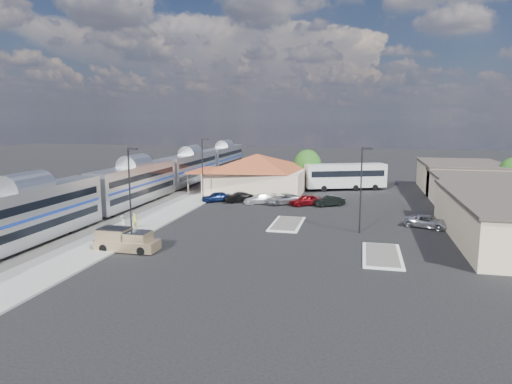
% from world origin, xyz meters
% --- Properties ---
extents(ground, '(280.00, 280.00, 0.00)m').
position_xyz_m(ground, '(0.00, 0.00, 0.00)').
color(ground, black).
rests_on(ground, ground).
extents(railbed, '(16.00, 100.00, 0.12)m').
position_xyz_m(railbed, '(-21.00, 8.00, 0.06)').
color(railbed, '#4C4944').
rests_on(railbed, ground).
extents(platform, '(5.50, 92.00, 0.18)m').
position_xyz_m(platform, '(-12.00, 6.00, 0.09)').
color(platform, gray).
rests_on(platform, ground).
extents(passenger_train, '(3.00, 104.00, 5.55)m').
position_xyz_m(passenger_train, '(-18.00, 8.49, 2.87)').
color(passenger_train, silver).
rests_on(passenger_train, ground).
extents(freight_cars, '(2.80, 46.00, 4.00)m').
position_xyz_m(freight_cars, '(-24.00, 3.99, 1.93)').
color(freight_cars, black).
rests_on(freight_cars, ground).
extents(station_depot, '(18.35, 12.24, 6.20)m').
position_xyz_m(station_depot, '(-4.56, 24.00, 3.13)').
color(station_depot, tan).
rests_on(station_depot, ground).
extents(buildings_east, '(14.40, 51.40, 4.80)m').
position_xyz_m(buildings_east, '(28.00, 14.28, 2.27)').
color(buildings_east, '#C6B28C').
rests_on(buildings_east, ground).
extents(traffic_island_south, '(3.30, 7.50, 0.21)m').
position_xyz_m(traffic_island_south, '(4.00, 2.00, 0.10)').
color(traffic_island_south, silver).
rests_on(traffic_island_south, ground).
extents(traffic_island_north, '(3.30, 7.50, 0.21)m').
position_xyz_m(traffic_island_north, '(14.00, -8.00, 0.10)').
color(traffic_island_north, silver).
rests_on(traffic_island_north, ground).
extents(lamp_plat_s, '(1.08, 0.25, 9.00)m').
position_xyz_m(lamp_plat_s, '(-10.90, -6.00, 5.34)').
color(lamp_plat_s, black).
rests_on(lamp_plat_s, ground).
extents(lamp_plat_n, '(1.08, 0.25, 9.00)m').
position_xyz_m(lamp_plat_n, '(-10.90, 16.00, 5.34)').
color(lamp_plat_n, black).
rests_on(lamp_plat_n, ground).
extents(lamp_lot, '(1.08, 0.25, 9.00)m').
position_xyz_m(lamp_lot, '(12.10, 0.00, 5.34)').
color(lamp_lot, black).
rests_on(lamp_lot, ground).
extents(tree_depot, '(4.71, 4.71, 6.63)m').
position_xyz_m(tree_depot, '(3.00, 30.00, 4.02)').
color(tree_depot, '#382314').
rests_on(tree_depot, ground).
extents(pickup_truck, '(5.76, 2.19, 1.99)m').
position_xyz_m(pickup_truck, '(-8.50, -11.46, 0.94)').
color(pickup_truck, tan).
rests_on(pickup_truck, ground).
extents(suv, '(5.40, 3.92, 1.36)m').
position_xyz_m(suv, '(19.30, 3.96, 0.68)').
color(suv, '#ABAEB4').
rests_on(suv, ground).
extents(coach_bus, '(13.67, 7.75, 4.35)m').
position_xyz_m(coach_bus, '(9.44, 29.15, 2.50)').
color(coach_bus, white).
rests_on(coach_bus, ground).
extents(person_a, '(0.57, 0.69, 1.64)m').
position_xyz_m(person_a, '(-11.52, -4.20, 1.00)').
color(person_a, gold).
rests_on(person_a, platform).
extents(person_b, '(0.86, 0.97, 1.65)m').
position_xyz_m(person_b, '(-12.38, -5.43, 1.01)').
color(person_b, silver).
rests_on(person_b, platform).
extents(parked_car_a, '(4.56, 3.80, 1.47)m').
position_xyz_m(parked_car_a, '(-8.17, 13.81, 0.73)').
color(parked_car_a, '#0D1A42').
rests_on(parked_car_a, ground).
extents(parked_car_b, '(4.40, 3.72, 1.42)m').
position_xyz_m(parked_car_b, '(-4.97, 14.11, 0.71)').
color(parked_car_b, black).
rests_on(parked_car_b, ground).
extents(parked_car_c, '(5.02, 4.11, 1.37)m').
position_xyz_m(parked_car_c, '(-1.77, 13.81, 0.68)').
color(parked_car_c, white).
rests_on(parked_car_c, ground).
extents(parked_car_d, '(5.77, 5.07, 1.48)m').
position_xyz_m(parked_car_d, '(1.43, 14.11, 0.74)').
color(parked_car_d, gray).
rests_on(parked_car_d, ground).
extents(parked_car_e, '(4.68, 4.01, 1.52)m').
position_xyz_m(parked_car_e, '(4.63, 13.81, 0.76)').
color(parked_car_e, maroon).
rests_on(parked_car_e, ground).
extents(parked_car_f, '(4.50, 3.46, 1.43)m').
position_xyz_m(parked_car_f, '(7.83, 14.11, 0.71)').
color(parked_car_f, black).
rests_on(parked_car_f, ground).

